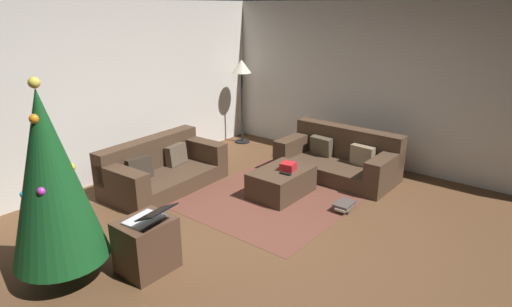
% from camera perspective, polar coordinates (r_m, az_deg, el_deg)
% --- Properties ---
extents(ground_plane, '(6.40, 6.40, 0.00)m').
position_cam_1_polar(ground_plane, '(4.93, 2.61, -11.62)').
color(ground_plane, brown).
extents(rear_partition, '(6.40, 0.12, 2.60)m').
position_cam_1_polar(rear_partition, '(6.70, -19.59, 7.55)').
color(rear_partition, silver).
rests_on(rear_partition, ground_plane).
extents(corner_partition, '(0.12, 6.40, 2.60)m').
position_cam_1_polar(corner_partition, '(7.13, 18.06, 8.36)').
color(corner_partition, silver).
rests_on(corner_partition, ground_plane).
extents(couch_left, '(1.80, 0.99, 0.68)m').
position_cam_1_polar(couch_left, '(6.39, -12.58, -2.02)').
color(couch_left, '#473323').
rests_on(couch_left, ground_plane).
extents(couch_right, '(0.92, 1.78, 0.72)m').
position_cam_1_polar(couch_right, '(6.77, 11.09, -0.64)').
color(couch_right, '#473323').
rests_on(couch_right, ground_plane).
extents(ottoman, '(0.90, 0.60, 0.37)m').
position_cam_1_polar(ottoman, '(5.99, 3.41, -3.83)').
color(ottoman, '#473323').
rests_on(ottoman, ground_plane).
extents(gift_box, '(0.22, 0.22, 0.11)m').
position_cam_1_polar(gift_box, '(5.88, 4.29, -1.75)').
color(gift_box, red).
rests_on(gift_box, ottoman).
extents(tv_remote, '(0.06, 0.16, 0.02)m').
position_cam_1_polar(tv_remote, '(5.76, 3.93, -2.70)').
color(tv_remote, black).
rests_on(tv_remote, ottoman).
extents(christmas_tree, '(0.87, 0.87, 1.96)m').
position_cam_1_polar(christmas_tree, '(4.28, -25.72, -2.98)').
color(christmas_tree, brown).
rests_on(christmas_tree, ground_plane).
extents(side_table, '(0.52, 0.44, 0.55)m').
position_cam_1_polar(side_table, '(4.46, -14.38, -11.75)').
color(side_table, '#4C3323').
rests_on(side_table, ground_plane).
extents(laptop, '(0.41, 0.47, 0.19)m').
position_cam_1_polar(laptop, '(4.26, -14.10, -8.19)').
color(laptop, silver).
rests_on(laptop, side_table).
extents(book_stack, '(0.32, 0.21, 0.11)m').
position_cam_1_polar(book_stack, '(5.69, 11.69, -6.89)').
color(book_stack, '#4C423D').
rests_on(book_stack, ground_plane).
extents(corner_lamp, '(0.36, 0.36, 1.58)m').
position_cam_1_polar(corner_lamp, '(8.03, -1.93, 10.71)').
color(corner_lamp, black).
rests_on(corner_lamp, ground_plane).
extents(area_rug, '(2.60, 2.00, 0.01)m').
position_cam_1_polar(area_rug, '(6.06, 3.38, -5.42)').
color(area_rug, brown).
rests_on(area_rug, ground_plane).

